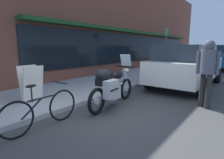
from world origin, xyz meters
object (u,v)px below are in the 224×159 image
Objects in this scene: sandwich_board_sign at (31,84)px; parked_car_down_block at (220,57)px; touring_motorcycle at (112,85)px; parking_sign_pole at (166,47)px; pedestrian_walking at (207,66)px; parked_minivan at (187,65)px; parked_bicycle at (42,110)px.

parked_car_down_block is (13.08, -2.79, 0.32)m from sandwich_board_sign.
touring_motorcycle is 0.86× the size of parking_sign_pole.
pedestrian_walking is 0.39× the size of parked_car_down_block.
pedestrian_walking is 10.33m from parked_car_down_block.
touring_motorcycle is at bearing -55.45° from sandwich_board_sign.
pedestrian_walking reaches higher than parked_minivan.
parked_minivan is 1.04× the size of parked_car_down_block.
parked_bicycle is (-1.90, 0.30, -0.23)m from touring_motorcycle.
parked_minivan is (4.12, -0.78, 0.30)m from touring_motorcycle.
parked_bicycle is 0.96× the size of pedestrian_walking.
touring_motorcycle is 11.85m from parked_car_down_block.
parking_sign_pole is (6.42, 1.11, 1.03)m from touring_motorcycle.
sandwich_board_sign is 7.79m from parking_sign_pole.
sandwich_board_sign is (0.63, 1.54, 0.25)m from parked_bicycle.
parked_car_down_block is at bearing -4.59° from touring_motorcycle.
parked_minivan is 1.89× the size of parking_sign_pole.
parked_car_down_block is at bearing 5.84° from pedestrian_walking.
parked_car_down_block is (10.27, 1.05, -0.20)m from pedestrian_walking.
parking_sign_pole is 5.81m from parked_car_down_block.
parked_car_down_block reaches higher than parked_bicycle.
touring_motorcycle is 1.94m from parked_bicycle.
parked_minivan is at bearing -140.70° from parking_sign_pole.
touring_motorcycle is 6.60m from parking_sign_pole.
parking_sign_pole reaches higher than parked_minivan.
pedestrian_walking is at bearing -52.47° from touring_motorcycle.
touring_motorcycle is 0.46× the size of parked_minivan.
parked_car_down_block is (13.71, -1.25, 0.57)m from parked_bicycle.
sandwich_board_sign is (-1.27, 1.84, 0.02)m from touring_motorcycle.
parked_bicycle is 0.67× the size of parking_sign_pole.
sandwich_board_sign is 0.22× the size of parked_car_down_block.
pedestrian_walking is at bearing -147.56° from parking_sign_pole.
touring_motorcycle reaches higher than parked_bicycle.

